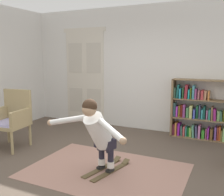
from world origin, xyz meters
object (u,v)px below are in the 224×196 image
skis_pair (107,169)px  person_skier (98,130)px  bookshelf (203,114)px  wicker_chair (12,117)px

skis_pair → person_skier: person_skier is taller
bookshelf → person_skier: 2.75m
bookshelf → wicker_chair: size_ratio=1.29×
skis_pair → wicker_chair: bearing=176.0°
wicker_chair → person_skier: (2.07, -0.36, 0.11)m
person_skier → bookshelf: bearing=64.9°
skis_pair → person_skier: size_ratio=0.63×
bookshelf → wicker_chair: bookshelf is taller
skis_pair → person_skier: (-0.05, -0.21, 0.67)m
bookshelf → skis_pair: size_ratio=1.59×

